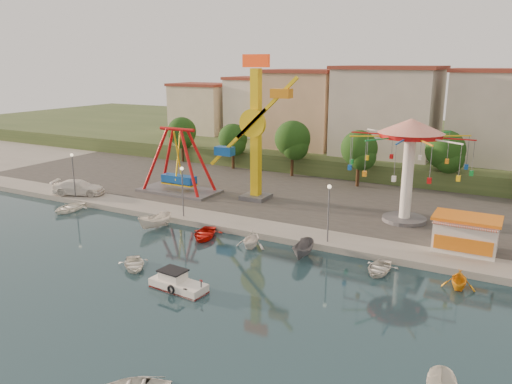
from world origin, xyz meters
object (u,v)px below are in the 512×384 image
Objects in this scene: van at (79,187)px; rowboat_a at (134,264)px; wave_swinger at (410,147)px; pirate_ship_ride at (178,162)px; cabin_motorboat at (177,284)px; kamikaze_tower at (258,133)px.

rowboat_a is at bearing -146.04° from van.
wave_swinger reaches higher than van.
cabin_motorboat is (15.92, -21.30, -3.98)m from pirate_ship_ride.
kamikaze_tower is 2.67× the size of van.
rowboat_a is at bearing -89.79° from kamikaze_tower.
pirate_ship_ride is 22.82m from rowboat_a.
wave_swinger is at bearing 6.39° from rowboat_a.
rowboat_a is 24.14m from van.
van is (-20.29, -8.35, -6.95)m from kamikaze_tower.
pirate_ship_ride is 0.61× the size of kamikaze_tower.
wave_swinger is 28.25m from rowboat_a.
kamikaze_tower is (10.37, 1.39, 4.05)m from pirate_ship_ride.
pirate_ship_ride is at bearing -172.39° from kamikaze_tower.
wave_swinger reaches higher than rowboat_a.
van is at bearing -144.91° from pirate_ship_ride.
wave_swinger reaches higher than pirate_ship_ride.
kamikaze_tower reaches higher than cabin_motorboat.
cabin_motorboat is 29.57m from van.
kamikaze_tower is 3.62× the size of cabin_motorboat.
pirate_ship_ride is 27.58m from wave_swinger.
wave_swinger is 38.71m from van.
wave_swinger is at bearing 0.11° from kamikaze_tower.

